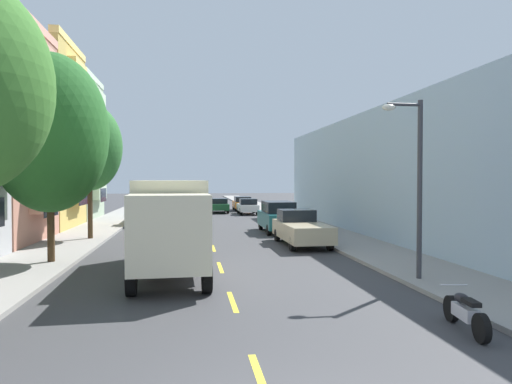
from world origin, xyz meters
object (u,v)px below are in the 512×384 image
(parked_wagon_orange, at_px, (242,203))
(parked_suv_teal, at_px, (278,216))
(parked_motorcycle, at_px, (465,313))
(parked_pickup_charcoal, at_px, (143,213))
(street_lamp, at_px, (415,173))
(delivery_box_truck, at_px, (170,220))
(parked_pickup_champagne, at_px, (301,229))
(parked_suv_red, at_px, (161,200))
(street_tree_second, at_px, (50,133))
(street_tree_third, at_px, (90,147))
(parked_sedan_navy, at_px, (152,209))
(parked_hatchback_white, at_px, (248,206))
(moving_forest_sedan, at_px, (219,205))

(parked_wagon_orange, bearing_deg, parked_suv_teal, -90.31)
(parked_wagon_orange, distance_m, parked_motorcycle, 40.68)
(parked_pickup_charcoal, bearing_deg, parked_wagon_orange, 58.99)
(street_lamp, distance_m, delivery_box_truck, 8.36)
(street_lamp, bearing_deg, parked_wagon_orange, 92.27)
(parked_pickup_champagne, bearing_deg, parked_wagon_orange, 89.84)
(delivery_box_truck, relative_size, parked_pickup_champagne, 1.48)
(delivery_box_truck, xyz_separation_m, parked_pickup_champagne, (6.23, 6.30, -1.04))
(parked_pickup_charcoal, relative_size, parked_motorcycle, 2.61)
(parked_suv_red, distance_m, parked_wagon_orange, 10.24)
(street_tree_second, bearing_deg, parked_pickup_champagne, 20.86)
(street_tree_third, xyz_separation_m, parked_sedan_navy, (2.03, 15.67, -4.28))
(parked_pickup_charcoal, relative_size, parked_suv_red, 1.10)
(delivery_box_truck, bearing_deg, parked_suv_teal, 63.05)
(parked_hatchback_white, bearing_deg, street_lamp, -87.10)
(parked_pickup_charcoal, xyz_separation_m, parked_wagon_orange, (8.95, 14.88, -0.02))
(parked_pickup_champagne, bearing_deg, parked_suv_teal, 90.37)
(street_tree_third, height_order, parked_wagon_orange, street_tree_third)
(street_lamp, xyz_separation_m, parked_wagon_orange, (-1.43, 35.99, -2.68))
(parked_suv_teal, relative_size, parked_wagon_orange, 1.01)
(moving_forest_sedan, bearing_deg, street_tree_third, -111.48)
(parked_suv_teal, relative_size, parked_pickup_champagne, 0.90)
(parked_sedan_navy, xyz_separation_m, moving_forest_sedan, (6.17, 5.16, 0.00))
(parked_pickup_champagne, relative_size, parked_hatchback_white, 1.32)
(parked_suv_red, relative_size, moving_forest_sedan, 1.08)
(parked_hatchback_white, bearing_deg, parked_suv_teal, -90.01)
(parked_wagon_orange, bearing_deg, parked_pickup_charcoal, -121.01)
(parked_suv_red, bearing_deg, delivery_box_truck, -86.26)
(street_lamp, relative_size, parked_motorcycle, 2.76)
(parked_sedan_navy, bearing_deg, street_tree_second, -95.04)
(street_tree_second, height_order, street_tree_third, street_tree_second)
(street_lamp, xyz_separation_m, parked_hatchback_white, (-1.54, 30.37, -2.73))
(parked_suv_teal, relative_size, moving_forest_sedan, 1.07)
(parked_suv_red, xyz_separation_m, parked_motorcycle, (9.07, -45.88, -0.58))
(street_lamp, relative_size, parked_pickup_champagne, 1.06)
(delivery_box_truck, bearing_deg, street_tree_third, 115.87)
(street_lamp, bearing_deg, parked_suv_red, 103.96)
(parked_pickup_charcoal, height_order, parked_wagon_orange, parked_pickup_charcoal)
(street_tree_third, relative_size, parked_wagon_orange, 1.53)
(parked_suv_red, xyz_separation_m, parked_sedan_navy, (-0.06, -13.31, -0.24))
(street_tree_second, xyz_separation_m, parked_hatchback_white, (10.78, 25.46, -4.32))
(street_lamp, height_order, parked_pickup_champagne, street_lamp)
(delivery_box_truck, height_order, parked_motorcycle, delivery_box_truck)
(parked_pickup_charcoal, height_order, parked_motorcycle, parked_pickup_charcoal)
(parked_suv_teal, bearing_deg, street_tree_third, -165.94)
(parked_suv_teal, distance_m, parked_wagon_orange, 21.08)
(parked_suv_teal, distance_m, moving_forest_sedan, 18.32)
(parked_pickup_champagne, relative_size, parked_sedan_navy, 1.17)
(street_lamp, bearing_deg, parked_hatchback_white, 92.90)
(street_lamp, height_order, delivery_box_truck, street_lamp)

